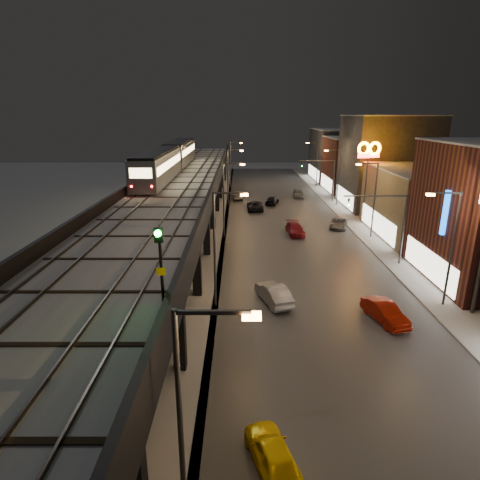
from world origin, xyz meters
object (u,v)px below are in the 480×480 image
object	(u,v)px
subway_train	(171,158)
car_mid_dark	(272,201)
car_onc_red	(298,193)
rail_signal	(160,250)
car_taxi	(273,455)
car_far_white	(238,195)
car_onc_white	(295,229)
car_mid_silver	(255,206)
car_near_white	(273,294)
car_onc_silver	(385,313)
car_onc_dark	(339,224)

from	to	relation	value
subway_train	car_mid_dark	world-z (taller)	subway_train
car_mid_dark	car_onc_red	bearing A→B (deg)	-115.76
rail_signal	car_taxi	bearing A→B (deg)	-25.27
subway_train	car_onc_red	distance (m)	25.49
car_far_white	car_onc_white	size ratio (longest dim) A/B	0.98
car_mid_silver	subway_train	bearing A→B (deg)	15.25
car_near_white	car_onc_silver	size ratio (longest dim) A/B	1.08
rail_signal	car_near_white	distance (m)	16.72
subway_train	car_onc_white	bearing A→B (deg)	-30.21
rail_signal	car_onc_white	xyz separation A→B (m)	(10.13, 32.10, -8.29)
car_mid_dark	car_taxi	bearing A→B (deg)	100.63
car_mid_silver	car_onc_red	bearing A→B (deg)	-130.63
car_mid_dark	car_onc_dark	xyz separation A→B (m)	(7.58, -14.29, -0.01)
car_near_white	car_mid_silver	world-z (taller)	car_near_white
car_far_white	car_onc_red	xyz separation A→B (m)	(10.80, 1.61, -0.02)
car_mid_silver	car_mid_dark	bearing A→B (deg)	-128.01
car_mid_dark	car_onc_silver	size ratio (longest dim) A/B	1.01
car_onc_silver	car_onc_red	distance (m)	45.05
car_taxi	car_mid_dark	world-z (taller)	car_taxi
car_taxi	car_onc_dark	bearing A→B (deg)	-122.90
car_far_white	car_onc_red	distance (m)	10.92
subway_train	car_onc_silver	distance (m)	38.09
car_onc_silver	car_onc_white	bearing A→B (deg)	84.12
car_near_white	car_onc_white	xyz separation A→B (m)	(4.20, 18.80, -0.09)
car_near_white	car_mid_dark	bearing A→B (deg)	-111.80
car_mid_silver	car_near_white	bearing A→B (deg)	89.01
rail_signal	car_onc_white	bearing A→B (deg)	72.50
car_mid_dark	car_onc_silver	world-z (taller)	car_onc_silver
car_onc_silver	car_onc_red	bearing A→B (deg)	74.80
car_taxi	car_far_white	world-z (taller)	car_far_white
subway_train	car_taxi	bearing A→B (deg)	-75.88
rail_signal	car_mid_dark	size ratio (longest dim) A/B	0.77
car_mid_dark	car_onc_silver	distance (m)	39.43
car_mid_dark	car_onc_silver	bearing A→B (deg)	112.36
car_far_white	car_onc_silver	size ratio (longest dim) A/B	1.06
car_taxi	car_onc_red	size ratio (longest dim) A/B	0.91
car_onc_silver	rail_signal	bearing A→B (deg)	-158.11
car_taxi	car_onc_white	xyz separation A→B (m)	(5.48, 34.30, -0.01)
subway_train	car_mid_silver	distance (m)	14.75
car_mid_dark	car_onc_red	size ratio (longest dim) A/B	0.98
car_near_white	car_mid_silver	size ratio (longest dim) A/B	0.90
subway_train	car_taxi	world-z (taller)	subway_train
car_far_white	car_onc_red	bearing A→B (deg)	-172.58
car_mid_silver	car_onc_red	xyz separation A→B (m)	(8.11, 9.96, 0.03)
car_near_white	car_onc_red	size ratio (longest dim) A/B	1.05
subway_train	car_near_white	xyz separation A→B (m)	(12.33, -28.42, -7.63)
rail_signal	car_taxi	world-z (taller)	rail_signal
rail_signal	car_onc_dark	bearing A→B (deg)	65.18
subway_train	car_onc_red	bearing A→B (deg)	33.97
car_mid_silver	car_onc_dark	world-z (taller)	car_mid_silver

